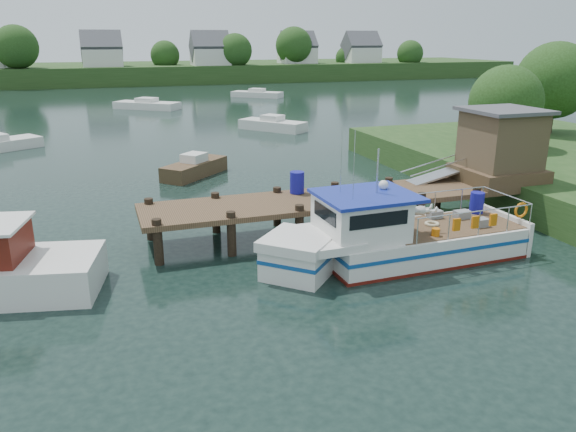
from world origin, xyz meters
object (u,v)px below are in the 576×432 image
object	(u,v)px
moored_b	(273,125)
moored_c	(480,137)
dock	(449,166)
moored_rowboat	(195,168)
lobster_boat	(392,238)
moored_d	(147,105)
moored_far	(257,94)

from	to	relation	value
moored_b	moored_c	xyz separation A→B (m)	(12.31, -10.51, -0.02)
dock	moored_rowboat	bearing A→B (deg)	128.52
moored_rowboat	moored_c	size ratio (longest dim) A/B	0.53
lobster_boat	moored_b	distance (m)	28.70
lobster_boat	moored_b	world-z (taller)	lobster_boat
moored_rowboat	moored_d	world-z (taller)	moored_rowboat
moored_rowboat	moored_c	bearing A→B (deg)	-5.59
moored_c	moored_d	xyz separation A→B (m)	(-20.65, 28.53, -0.00)
moored_far	moored_c	xyz separation A→B (m)	(6.16, -36.67, 0.04)
moored_b	moored_c	distance (m)	16.18
dock	moored_rowboat	world-z (taller)	dock
lobster_boat	moored_rowboat	distance (m)	15.09
lobster_boat	moored_rowboat	bearing A→B (deg)	104.34
dock	moored_b	distance (m)	24.77
dock	moored_c	distance (m)	18.96
dock	moored_b	size ratio (longest dim) A/B	2.94
moored_c	moored_far	bearing A→B (deg)	114.56
moored_c	lobster_boat	bearing A→B (deg)	-118.67
moored_rowboat	moored_far	distance (m)	42.67
dock	moored_rowboat	xyz separation A→B (m)	(-8.68, 10.90, -1.77)
lobster_boat	moored_rowboat	world-z (taller)	lobster_boat
dock	moored_b	world-z (taller)	dock
dock	lobster_boat	bearing A→B (deg)	-141.57
moored_far	moored_c	world-z (taller)	moored_c
moored_b	moored_d	world-z (taller)	moored_b
moored_b	moored_c	bearing A→B (deg)	-23.43
moored_far	moored_c	size ratio (longest dim) A/B	0.82
moored_rowboat	moored_b	distance (m)	16.38
moored_c	moored_d	world-z (taller)	moored_c
moored_c	moored_d	bearing A→B (deg)	140.92
dock	moored_c	world-z (taller)	dock
moored_rowboat	moored_b	world-z (taller)	moored_rowboat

